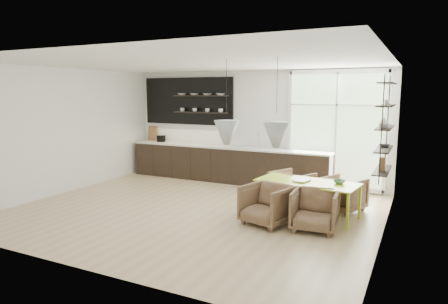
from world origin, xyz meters
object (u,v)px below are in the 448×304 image
(dining_table, at_px, (307,184))
(armchair_back_right, at_px, (343,194))
(armchair_back_left, at_px, (292,187))
(armchair_front_left, at_px, (267,204))
(wire_stool, at_px, (253,200))
(armchair_front_right, at_px, (315,210))

(dining_table, height_order, armchair_back_right, same)
(dining_table, bearing_deg, armchair_back_left, 131.23)
(armchair_front_left, relative_size, wire_stool, 1.81)
(armchair_back_right, xyz_separation_m, armchair_front_right, (-0.22, -1.39, 0.01))
(armchair_front_right, bearing_deg, armchair_back_right, 76.62)
(armchair_back_right, bearing_deg, armchair_front_right, 103.90)
(wire_stool, bearing_deg, armchair_back_right, 34.21)
(armchair_back_left, height_order, armchair_front_right, armchair_front_right)
(armchair_back_right, height_order, armchair_front_right, armchair_front_right)
(armchair_front_left, bearing_deg, wire_stool, 150.88)
(armchair_back_left, bearing_deg, wire_stool, 91.91)
(armchair_front_left, height_order, armchair_front_right, armchair_front_left)
(dining_table, distance_m, armchair_back_right, 0.95)
(armchair_back_right, bearing_deg, dining_table, 75.07)
(armchair_front_left, bearing_deg, dining_table, 70.62)
(armchair_back_left, distance_m, armchair_back_right, 1.06)
(dining_table, distance_m, wire_stool, 1.07)
(armchair_back_left, distance_m, armchair_front_right, 1.66)
(wire_stool, bearing_deg, armchair_front_left, -44.40)
(armchair_back_left, relative_size, armchair_front_left, 0.97)
(armchair_back_right, distance_m, armchair_front_right, 1.41)
(armchair_back_right, xyz_separation_m, wire_stool, (-1.51, -1.03, -0.06))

